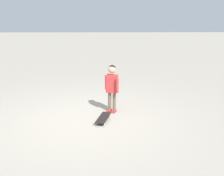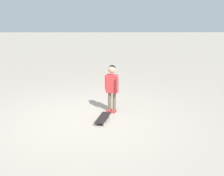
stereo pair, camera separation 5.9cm
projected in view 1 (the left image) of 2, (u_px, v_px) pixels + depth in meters
name	position (u px, v px, depth m)	size (l,w,h in m)	color
ground_plane	(85.00, 119.00, 5.63)	(50.00, 50.00, 0.00)	#9E9384
child_person	(112.00, 83.00, 5.90)	(0.30, 0.32, 1.06)	brown
skateboard	(103.00, 118.00, 5.56)	(0.33, 0.65, 0.07)	black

